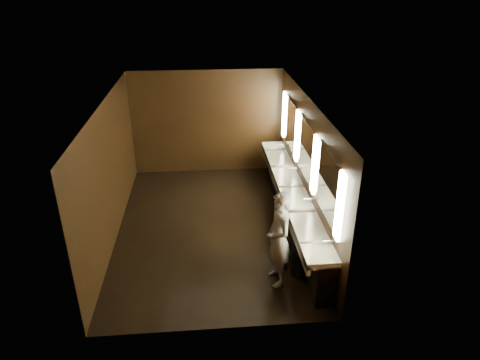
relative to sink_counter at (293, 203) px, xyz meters
name	(u,v)px	position (x,y,z in m)	size (l,w,h in m)	color
floor	(212,227)	(-1.79, 0.00, -0.50)	(6.00, 6.00, 0.00)	black
ceiling	(207,102)	(-1.79, 0.00, 2.30)	(4.00, 6.00, 0.02)	#2D2D2B
wall_back	(207,123)	(-1.79, 3.00, 0.90)	(4.00, 0.02, 2.80)	black
wall_front	(214,255)	(-1.79, -3.00, 0.90)	(4.00, 0.02, 2.80)	black
wall_left	(110,172)	(-3.79, 0.00, 0.90)	(0.02, 6.00, 2.80)	black
wall_right	(305,165)	(0.21, 0.00, 0.90)	(0.02, 6.00, 2.80)	black
sink_counter	(293,203)	(0.00, 0.00, 0.00)	(0.55, 5.40, 1.01)	black
mirror_band	(306,149)	(0.19, 0.00, 1.25)	(0.06, 5.03, 1.15)	#FAF3BD
person	(279,239)	(-0.66, -1.93, 0.39)	(0.65, 0.43, 1.78)	#8399C4
trash_bin	(300,261)	(-0.22, -1.76, -0.23)	(0.34, 0.34, 0.53)	black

